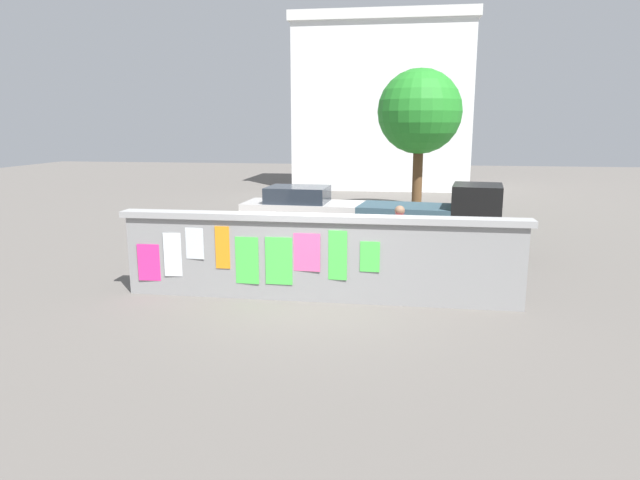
{
  "coord_description": "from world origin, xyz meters",
  "views": [
    {
      "loc": [
        1.56,
        -10.23,
        3.32
      ],
      "look_at": [
        -0.14,
        1.09,
        0.96
      ],
      "focal_mm": 31.32,
      "sensor_mm": 36.0,
      "label": 1
    }
  ],
  "objects_px": {
    "bicycle_near": "(301,259)",
    "motorcycle": "(260,239)",
    "auto_rickshaw_truck": "(436,220)",
    "bicycle_far": "(203,261)",
    "person_walking": "(399,234)",
    "tree_roadside": "(420,112)",
    "car_parked": "(302,208)"
  },
  "relations": [
    {
      "from": "bicycle_near",
      "to": "person_walking",
      "type": "distance_m",
      "value": 2.25
    },
    {
      "from": "car_parked",
      "to": "person_walking",
      "type": "height_order",
      "value": "person_walking"
    },
    {
      "from": "bicycle_near",
      "to": "motorcycle",
      "type": "bearing_deg",
      "value": 130.04
    },
    {
      "from": "car_parked",
      "to": "bicycle_near",
      "type": "distance_m",
      "value": 5.51
    },
    {
      "from": "bicycle_far",
      "to": "tree_roadside",
      "type": "bearing_deg",
      "value": 64.52
    },
    {
      "from": "motorcycle",
      "to": "auto_rickshaw_truck",
      "type": "bearing_deg",
      "value": 12.31
    },
    {
      "from": "person_walking",
      "to": "motorcycle",
      "type": "bearing_deg",
      "value": 155.7
    },
    {
      "from": "motorcycle",
      "to": "bicycle_far",
      "type": "distance_m",
      "value": 2.29
    },
    {
      "from": "auto_rickshaw_truck",
      "to": "tree_roadside",
      "type": "xyz_separation_m",
      "value": [
        -0.36,
        7.06,
        2.89
      ]
    },
    {
      "from": "bicycle_near",
      "to": "person_walking",
      "type": "xyz_separation_m",
      "value": [
        2.17,
        0.04,
        0.62
      ]
    },
    {
      "from": "car_parked",
      "to": "bicycle_far",
      "type": "bearing_deg",
      "value": -101.08
    },
    {
      "from": "auto_rickshaw_truck",
      "to": "car_parked",
      "type": "bearing_deg",
      "value": 145.53
    },
    {
      "from": "bicycle_near",
      "to": "tree_roadside",
      "type": "height_order",
      "value": "tree_roadside"
    },
    {
      "from": "auto_rickshaw_truck",
      "to": "person_walking",
      "type": "xyz_separation_m",
      "value": [
        -0.94,
        -2.58,
        0.09
      ]
    },
    {
      "from": "auto_rickshaw_truck",
      "to": "motorcycle",
      "type": "height_order",
      "value": "auto_rickshaw_truck"
    },
    {
      "from": "motorcycle",
      "to": "bicycle_far",
      "type": "bearing_deg",
      "value": -108.73
    },
    {
      "from": "car_parked",
      "to": "bicycle_near",
      "type": "relative_size",
      "value": 2.27
    },
    {
      "from": "car_parked",
      "to": "bicycle_far",
      "type": "height_order",
      "value": "car_parked"
    },
    {
      "from": "tree_roadside",
      "to": "bicycle_near",
      "type": "bearing_deg",
      "value": -105.83
    },
    {
      "from": "bicycle_far",
      "to": "tree_roadside",
      "type": "relative_size",
      "value": 0.31
    },
    {
      "from": "tree_roadside",
      "to": "bicycle_far",
      "type": "bearing_deg",
      "value": -115.48
    },
    {
      "from": "auto_rickshaw_truck",
      "to": "person_walking",
      "type": "distance_m",
      "value": 2.75
    },
    {
      "from": "auto_rickshaw_truck",
      "to": "car_parked",
      "type": "relative_size",
      "value": 0.97
    },
    {
      "from": "car_parked",
      "to": "auto_rickshaw_truck",
      "type": "bearing_deg",
      "value": -34.47
    },
    {
      "from": "car_parked",
      "to": "bicycle_near",
      "type": "height_order",
      "value": "car_parked"
    },
    {
      "from": "motorcycle",
      "to": "person_walking",
      "type": "bearing_deg",
      "value": -24.3
    },
    {
      "from": "bicycle_near",
      "to": "tree_roadside",
      "type": "xyz_separation_m",
      "value": [
        2.74,
        9.68,
        3.43
      ]
    },
    {
      "from": "car_parked",
      "to": "person_walking",
      "type": "xyz_separation_m",
      "value": [
        3.12,
        -5.37,
        0.26
      ]
    },
    {
      "from": "auto_rickshaw_truck",
      "to": "bicycle_near",
      "type": "height_order",
      "value": "auto_rickshaw_truck"
    },
    {
      "from": "bicycle_far",
      "to": "bicycle_near",
      "type": "bearing_deg",
      "value": 13.81
    },
    {
      "from": "bicycle_far",
      "to": "person_walking",
      "type": "distance_m",
      "value": 4.37
    },
    {
      "from": "motorcycle",
      "to": "tree_roadside",
      "type": "xyz_separation_m",
      "value": [
        4.13,
        8.04,
        3.33
      ]
    }
  ]
}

